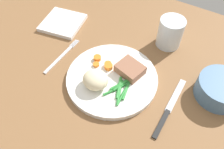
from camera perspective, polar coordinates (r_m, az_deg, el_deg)
name	(u,v)px	position (r cm, az deg, el deg)	size (l,w,h in cm)	color
dining_table	(112,73)	(68.34, 0.00, 0.31)	(120.00, 90.00, 2.00)	brown
dinner_plate	(112,78)	(64.92, 0.00, -0.98)	(26.38, 26.38, 1.60)	white
meat_portion	(130,69)	(64.53, 4.62, 1.36)	(7.36, 6.11, 2.61)	#936047
mashed_potatoes	(95,80)	(60.90, -4.23, -1.34)	(7.16, 6.62, 4.62)	beige
carrot_slices	(104,63)	(66.70, -2.15, 2.84)	(7.05, 4.24, 1.28)	orange
green_beans	(122,88)	(61.48, 2.46, -3.56)	(5.86, 10.43, 0.85)	#2D8C38
fork	(62,56)	(73.15, -12.64, 4.63)	(1.44, 16.60, 0.40)	silver
knife	(169,108)	(62.07, 14.38, -8.36)	(1.70, 20.50, 0.64)	black
water_glass	(170,34)	(75.11, 14.52, 9.88)	(7.96, 7.96, 9.66)	silver
salad_bowl	(221,88)	(66.82, 26.00, -3.16)	(12.89, 12.89, 5.51)	#4C7299
napkin	(63,23)	(84.52, -12.44, 12.77)	(13.48, 13.36, 1.38)	white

